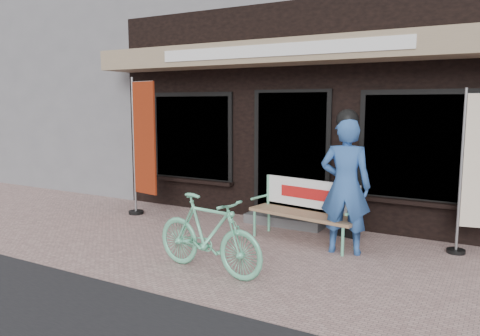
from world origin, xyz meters
The scene contains 9 objects.
ground centered at (0.00, 0.00, 0.00)m, with size 70.00×70.00×0.00m, color tan.
storefront centered at (0.00, 4.96, 2.99)m, with size 7.00×6.77×6.00m.
neighbor_left_near centered at (-8.50, 5.50, 3.20)m, with size 10.00×7.00×6.40m, color slate.
bench centered at (0.64, 1.05, 0.52)m, with size 1.68×0.70×0.89m.
person centered at (1.27, 0.82, 0.94)m, with size 0.72×0.55×1.91m.
bicycle centered at (0.11, -0.68, 0.46)m, with size 0.43×1.54×0.92m, color #68CB9D.
nobori_red centered at (-2.40, 1.08, 1.25)m, with size 0.72×0.31×2.42m.
nobori_cream centered at (2.80, 1.58, 1.12)m, with size 0.65×0.28×2.17m.
menu_stand centered at (1.05, 1.55, 0.42)m, with size 0.42×0.18×0.82m.
Camera 1 is at (3.04, -5.11, 1.98)m, focal length 35.00 mm.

